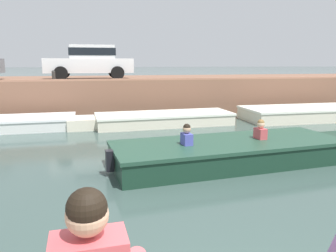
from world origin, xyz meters
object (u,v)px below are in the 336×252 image
(motorboat_passing, at_px, (239,151))
(car_left_inner_white, at_px, (90,61))
(boat_moored_east_cream, at_px, (313,113))
(boat_moored_central_cream, at_px, (158,119))
(boat_moored_west_white, at_px, (11,124))
(mooring_bollard_mid, at_px, (54,75))

(motorboat_passing, relative_size, car_left_inner_white, 1.73)
(motorboat_passing, xyz_separation_m, car_left_inner_white, (-3.50, 8.77, 2.21))
(car_left_inner_white, bearing_deg, boat_moored_east_cream, -21.53)
(boat_moored_central_cream, distance_m, car_left_inner_white, 4.91)
(boat_moored_west_white, height_order, mooring_bollard_mid, mooring_bollard_mid)
(car_left_inner_white, bearing_deg, boat_moored_west_white, -131.41)
(car_left_inner_white, distance_m, mooring_bollard_mid, 2.17)
(motorboat_passing, relative_size, mooring_bollard_mid, 15.41)
(boat_moored_east_cream, xyz_separation_m, car_left_inner_white, (-9.28, 3.66, 2.22))
(motorboat_passing, xyz_separation_m, mooring_bollard_mid, (-5.01, 7.33, 1.61))
(car_left_inner_white, bearing_deg, boat_moored_central_cream, -55.05)
(boat_moored_central_cream, bearing_deg, car_left_inner_white, 124.95)
(boat_moored_central_cream, height_order, car_left_inner_white, car_left_inner_white)
(mooring_bollard_mid, bearing_deg, car_left_inner_white, 43.92)
(boat_moored_west_white, relative_size, boat_moored_central_cream, 0.94)
(boat_moored_east_cream, distance_m, car_left_inner_white, 10.22)
(boat_moored_east_cream, distance_m, mooring_bollard_mid, 11.13)
(motorboat_passing, bearing_deg, boat_moored_east_cream, 41.51)
(boat_moored_central_cream, bearing_deg, boat_moored_east_cream, -0.72)
(car_left_inner_white, relative_size, mooring_bollard_mid, 8.91)
(boat_moored_west_white, relative_size, boat_moored_east_cream, 0.90)
(motorboat_passing, distance_m, car_left_inner_white, 9.70)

